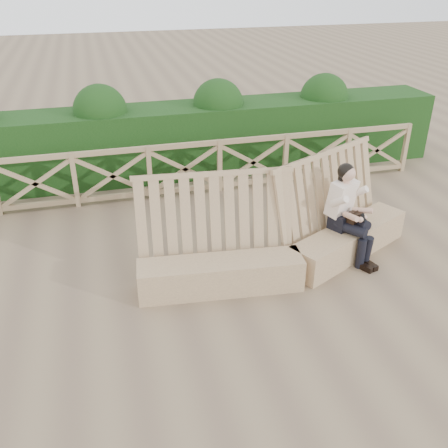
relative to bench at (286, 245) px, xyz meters
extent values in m
plane|color=brown|center=(-0.96, -0.37, -0.41)|extent=(60.00, 60.00, 0.00)
cube|color=#8D6B50|center=(-1.11, -0.28, -0.17)|extent=(2.41, 0.73, 0.49)
cube|color=#8D6B50|center=(-1.08, -0.01, 0.41)|extent=(2.41, 0.69, 1.60)
cube|color=#8D6B50|center=(1.14, 0.13, -0.17)|extent=(2.35, 1.50, 0.49)
cube|color=#8D6B50|center=(1.02, 0.37, 0.41)|extent=(2.33, 1.46, 1.60)
cube|color=black|center=(1.01, 0.19, 0.20)|extent=(0.49, 0.44, 0.24)
cube|color=beige|center=(0.98, 0.24, 0.58)|extent=(0.54, 0.49, 0.58)
sphere|color=tan|center=(1.01, 0.19, 1.00)|extent=(0.32, 0.32, 0.23)
sphere|color=black|center=(0.99, 0.23, 1.02)|extent=(0.35, 0.35, 0.26)
cylinder|color=black|center=(1.03, -0.06, 0.18)|extent=(0.39, 0.53, 0.17)
cylinder|color=black|center=(1.18, 0.04, 0.26)|extent=(0.39, 0.53, 0.18)
cylinder|color=black|center=(1.14, -0.28, -0.17)|extent=(0.18, 0.18, 0.49)
cylinder|color=black|center=(1.27, -0.24, -0.17)|extent=(0.18, 0.18, 0.49)
cube|color=black|center=(1.18, -0.37, -0.37)|extent=(0.21, 0.28, 0.09)
cube|color=black|center=(1.29, -0.34, -0.37)|extent=(0.21, 0.28, 0.09)
cube|color=black|center=(1.12, 0.03, 0.31)|extent=(0.32, 0.27, 0.18)
cube|color=black|center=(1.19, -0.14, 0.38)|extent=(0.11, 0.12, 0.13)
cube|color=#957E57|center=(-0.96, 3.13, 0.64)|extent=(10.10, 0.07, 0.10)
cube|color=#957E57|center=(-0.96, 3.13, -0.29)|extent=(10.10, 0.07, 0.10)
cube|color=black|center=(-0.96, 4.33, 0.34)|extent=(12.00, 1.20, 1.50)
camera|label=1|loc=(-2.61, -6.10, 3.88)|focal=40.00mm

